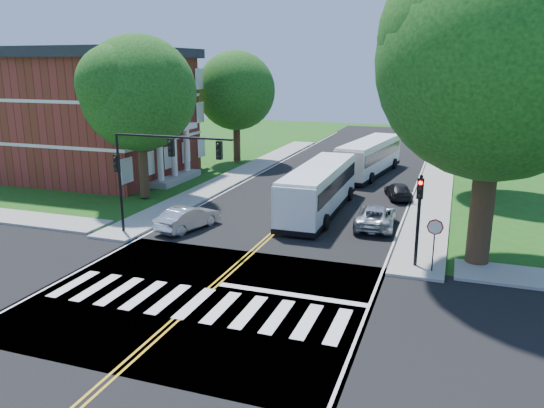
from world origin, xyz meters
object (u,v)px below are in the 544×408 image
at_px(signal_ne, 419,209).
at_px(bus_lead, 319,188).
at_px(bus_follow, 370,157).
at_px(signal_nw, 154,161).
at_px(hatchback, 188,218).
at_px(suv, 376,216).
at_px(dark_sedan, 398,191).

height_order(signal_ne, bus_lead, signal_ne).
height_order(signal_ne, bus_follow, signal_ne).
relative_size(signal_nw, bus_follow, 0.60).
distance_m(hatchback, suv, 11.20).
xyz_separation_m(signal_nw, hatchback, (0.86, 1.97, -3.67)).
height_order(signal_nw, bus_lead, signal_nw).
bearing_deg(suv, dark_sedan, -96.47).
relative_size(bus_lead, suv, 2.49).
height_order(signal_ne, hatchback, signal_ne).
relative_size(bus_lead, dark_sedan, 3.10).
distance_m(signal_ne, dark_sedan, 14.10).
xyz_separation_m(bus_follow, hatchback, (-7.46, -19.74, -0.90)).
bearing_deg(dark_sedan, suv, 69.97).
bearing_deg(hatchback, suv, -142.90).
relative_size(signal_nw, bus_lead, 0.60).
bearing_deg(hatchback, dark_sedan, -117.38).
bearing_deg(signal_ne, bus_lead, 129.99).
distance_m(signal_nw, dark_sedan, 18.46).
distance_m(bus_lead, bus_follow, 13.59).
bearing_deg(signal_ne, dark_sedan, 99.54).
relative_size(signal_ne, bus_lead, 0.37).
relative_size(signal_ne, bus_follow, 0.37).
xyz_separation_m(bus_lead, hatchback, (-6.36, -6.19, -0.93)).
bearing_deg(dark_sedan, hatchback, 30.76).
height_order(bus_lead, bus_follow, bus_lead).
relative_size(bus_follow, suv, 2.49).
xyz_separation_m(signal_ne, hatchback, (-13.20, 1.96, -2.25)).
bearing_deg(suv, bus_follow, -82.15).
bearing_deg(signal_nw, signal_ne, 0.05).
height_order(signal_nw, signal_ne, signal_nw).
xyz_separation_m(bus_lead, bus_follow, (1.10, 13.55, -0.03)).
bearing_deg(hatchback, signal_ne, -172.98).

